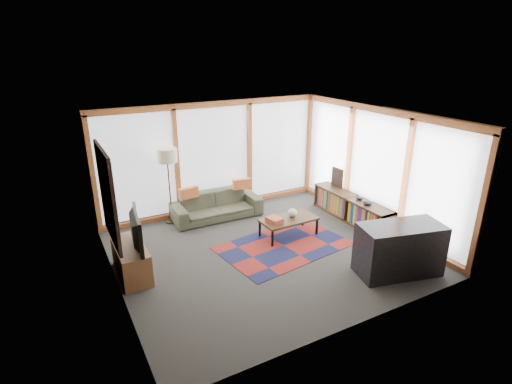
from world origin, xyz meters
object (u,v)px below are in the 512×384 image
sofa (217,205)px  coffee_table (288,227)px  bookshelf (351,209)px  tv_console (131,260)px  floor_lamp (169,186)px  bar_counter (399,249)px  television (131,230)px

sofa → coffee_table: size_ratio=1.74×
bookshelf → tv_console: (-4.89, 0.04, -0.00)m
tv_console → coffee_table: bearing=-0.4°
floor_lamp → tv_console: bearing=-125.0°
bar_counter → tv_console: bearing=166.7°
coffee_table → television: television is taller
coffee_table → tv_console: size_ratio=1.04×
floor_lamp → television: bearing=-123.1°
sofa → coffee_table: (0.94, -1.59, -0.10)m
coffee_table → bookshelf: bearing=-0.7°
sofa → bookshelf: 3.08m
bar_counter → television: bearing=166.9°
coffee_table → sofa: bearing=120.8°
sofa → coffee_table: sofa is taller
bookshelf → sofa: bearing=148.5°
floor_lamp → bookshelf: floor_lamp is taller
floor_lamp → coffee_table: size_ratio=1.46×
floor_lamp → bookshelf: 4.11m
bookshelf → bar_counter: bar_counter is taller
floor_lamp → coffee_table: bearing=-43.6°
bookshelf → bar_counter: size_ratio=1.58×
coffee_table → bookshelf: bookshelf is taller
sofa → coffee_table: 1.85m
tv_console → bar_counter: size_ratio=0.79×
television → bar_counter: 4.59m
sofa → bar_counter: bearing=-62.3°
bookshelf → television: size_ratio=2.15×
coffee_table → bar_counter: bearing=-67.0°
tv_console → television: (0.05, -0.05, 0.59)m
floor_lamp → tv_console: size_ratio=1.51×
coffee_table → tv_console: tv_console is taller
coffee_table → bar_counter: (0.90, -2.12, 0.26)m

